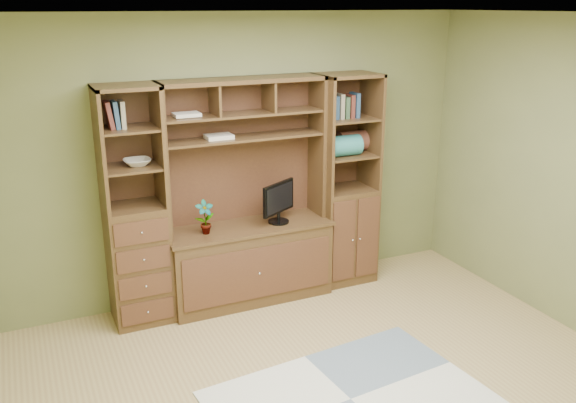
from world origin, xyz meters
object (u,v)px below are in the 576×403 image
right_tower (345,181)px  center_hutch (248,195)px  left_tower (135,208)px  monitor (278,195)px

right_tower → center_hutch: bearing=-177.8°
left_tower → right_tower: size_ratio=1.00×
center_hutch → monitor: center_hutch is taller
center_hutch → right_tower: same height
left_tower → right_tower: bearing=0.0°
center_hutch → left_tower: 1.00m
monitor → right_tower: bearing=-24.4°
left_tower → center_hutch: bearing=-2.3°
monitor → left_tower: bearing=146.4°
right_tower → monitor: right_tower is taller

